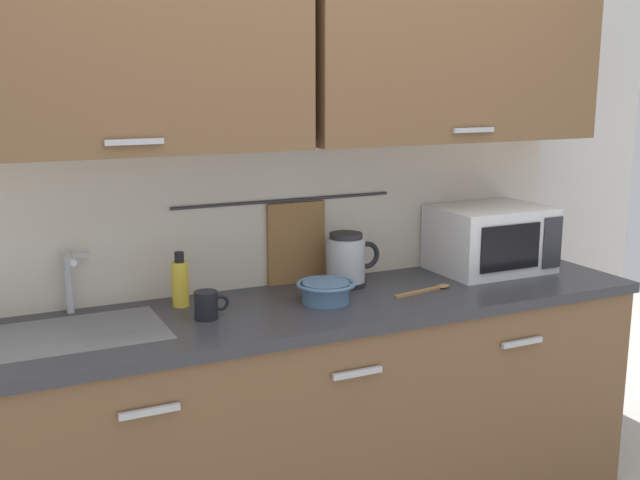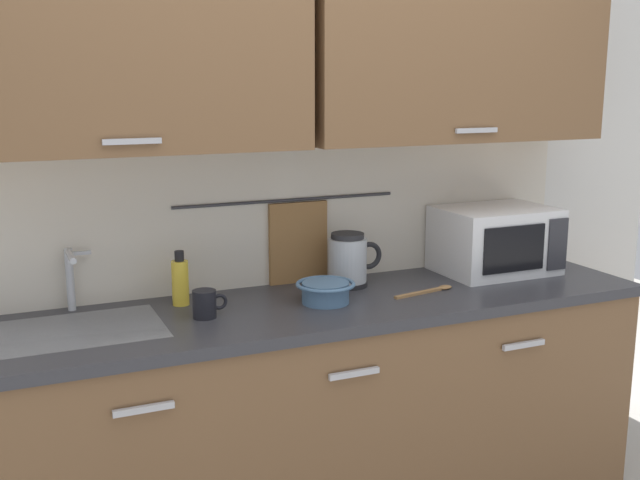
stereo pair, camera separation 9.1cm
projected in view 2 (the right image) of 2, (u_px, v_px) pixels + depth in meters
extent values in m
cube|color=brown|center=(317.00, 423.00, 2.85)|extent=(2.50, 0.60, 0.86)
cube|color=#B7B7BC|center=(144.00, 409.00, 2.24)|extent=(0.18, 0.02, 0.02)
cube|color=#B7B7BC|center=(354.00, 373.00, 2.51)|extent=(0.18, 0.02, 0.02)
cube|color=#B7B7BC|center=(524.00, 345.00, 2.78)|extent=(0.18, 0.02, 0.02)
cube|color=#333338|center=(316.00, 307.00, 2.76)|extent=(2.53, 0.63, 0.04)
cube|color=#9EA0A5|center=(81.00, 343.00, 2.46)|extent=(0.52, 0.38, 0.09)
cube|color=silver|center=(283.00, 193.00, 2.98)|extent=(3.70, 0.06, 2.50)
cube|color=beige|center=(286.00, 214.00, 2.96)|extent=(2.50, 0.01, 0.55)
cube|color=brown|center=(117.00, 43.00, 2.44)|extent=(1.23, 0.33, 0.70)
cube|color=#B7B7BC|center=(132.00, 141.00, 2.34)|extent=(0.18, 0.01, 0.02)
cube|color=brown|center=(453.00, 49.00, 2.94)|extent=(1.23, 0.33, 0.70)
cube|color=#B7B7BC|center=(477.00, 130.00, 2.84)|extent=(0.18, 0.01, 0.02)
cylinder|color=#333338|center=(288.00, 200.00, 2.94)|extent=(0.90, 0.01, 0.01)
cube|color=olive|center=(298.00, 245.00, 2.99)|extent=(0.24, 0.02, 0.34)
cylinder|color=#B2B5BA|center=(70.00, 279.00, 2.63)|extent=(0.03, 0.03, 0.22)
cylinder|color=#B2B5BA|center=(71.00, 256.00, 2.54)|extent=(0.02, 0.16, 0.02)
cube|color=#B2B5BA|center=(80.00, 253.00, 2.63)|extent=(0.07, 0.02, 0.01)
cube|color=white|center=(495.00, 240.00, 3.16)|extent=(0.46, 0.34, 0.27)
cube|color=black|center=(514.00, 249.00, 2.99)|extent=(0.29, 0.01, 0.18)
cube|color=#2D2D33|center=(558.00, 244.00, 3.07)|extent=(0.09, 0.01, 0.21)
cylinder|color=black|center=(347.00, 283.00, 2.97)|extent=(0.16, 0.16, 0.02)
cylinder|color=#B2B7BC|center=(347.00, 260.00, 2.95)|extent=(0.15, 0.15, 0.17)
cylinder|color=#262628|center=(348.00, 236.00, 2.93)|extent=(0.13, 0.13, 0.02)
torus|color=black|center=(369.00, 256.00, 2.98)|extent=(0.11, 0.02, 0.11)
cylinder|color=yellow|center=(180.00, 283.00, 2.70)|extent=(0.06, 0.06, 0.16)
cylinder|color=black|center=(179.00, 256.00, 2.68)|extent=(0.03, 0.03, 0.04)
cylinder|color=black|center=(204.00, 304.00, 2.56)|extent=(0.08, 0.08, 0.09)
torus|color=black|center=(219.00, 302.00, 2.58)|extent=(0.06, 0.01, 0.06)
cylinder|color=#4C7093|center=(325.00, 293.00, 2.73)|extent=(0.17, 0.17, 0.07)
torus|color=#4C7093|center=(325.00, 284.00, 2.73)|extent=(0.21, 0.21, 0.01)
cube|color=#9E7042|center=(418.00, 293.00, 2.85)|extent=(0.22, 0.06, 0.01)
ellipsoid|color=#9E7042|center=(445.00, 287.00, 2.92)|extent=(0.07, 0.05, 0.01)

